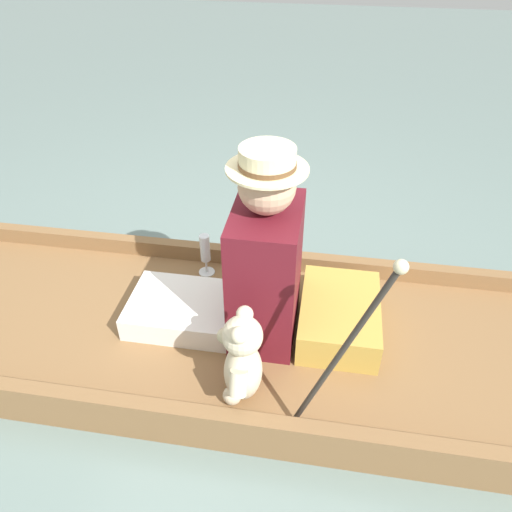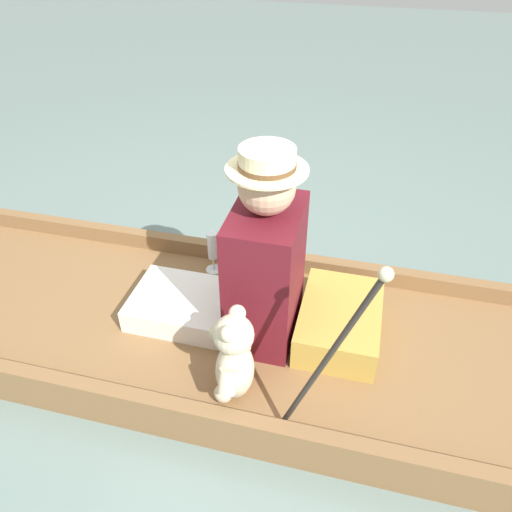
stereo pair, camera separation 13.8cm
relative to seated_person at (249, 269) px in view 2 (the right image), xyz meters
The scene contains 7 objects.
ground_plane 0.46m from the seated_person, 102.59° to the left, with size 16.00×16.00×0.00m, color slate.
punt_boat 0.41m from the seated_person, 102.59° to the left, with size 1.05×2.98×0.19m.
seat_cushion 0.47m from the seated_person, 83.33° to the right, with size 0.48×0.34×0.15m.
seated_person is the anchor object (origin of this frame).
teddy_bear 0.39m from the seated_person, behind, with size 0.28×0.17×0.41m.
wine_glass 0.48m from the seated_person, 39.16° to the left, with size 0.08×0.08×0.23m.
walking_cane 0.63m from the seated_person, 138.89° to the right, with size 0.04×0.29×0.79m.
Camera 2 is at (-1.51, -0.59, 1.71)m, focal length 35.00 mm.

